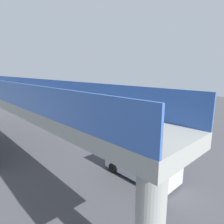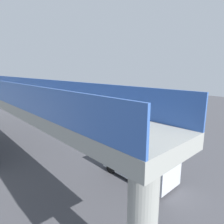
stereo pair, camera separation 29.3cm
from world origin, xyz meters
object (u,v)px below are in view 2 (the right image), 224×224
at_px(traffic_sign, 106,102).
at_px(city_bus, 111,109).
at_px(bicycle_red, 51,113).
at_px(pedestrian, 72,117).
at_px(parked_van, 139,160).
at_px(bicycle_black, 34,114).
at_px(bicycle_orange, 27,114).

bearing_deg(traffic_sign, city_bus, 144.34).
bearing_deg(bicycle_red, pedestrian, 178.61).
height_order(parked_van, traffic_sign, traffic_sign).
height_order(bicycle_black, pedestrian, pedestrian).
bearing_deg(bicycle_black, bicycle_orange, 83.50).
height_order(city_bus, parked_van, city_bus).
bearing_deg(bicycle_black, pedestrian, -166.34).
bearing_deg(city_bus, bicycle_orange, 30.59).
relative_size(bicycle_red, bicycle_black, 1.00).
bearing_deg(pedestrian, parked_van, 165.88).
xyz_separation_m(bicycle_black, traffic_sign, (-6.13, -9.33, 1.52)).
distance_m(parked_van, bicycle_orange, 22.02).
distance_m(parked_van, traffic_sign, 19.19).
height_order(pedestrian, traffic_sign, traffic_sign).
distance_m(parked_van, bicycle_black, 21.97).
bearing_deg(traffic_sign, parked_van, 145.30).
xyz_separation_m(city_bus, bicycle_red, (9.54, 3.65, -1.51)).
xyz_separation_m(bicycle_red, bicycle_black, (1.62, 2.08, 0.00)).
relative_size(bicycle_black, pedestrian, 0.99).
distance_m(bicycle_red, bicycle_orange, 3.47).
bearing_deg(city_bus, bicycle_red, 20.92).
xyz_separation_m(city_bus, pedestrian, (3.21, 3.80, -1.00)).
distance_m(city_bus, bicycle_red, 10.32).
xyz_separation_m(parked_van, pedestrian, (13.95, -3.51, -0.30)).
height_order(city_bus, pedestrian, city_bus).
bearing_deg(parked_van, city_bus, -34.24).
bearing_deg(bicycle_orange, bicycle_red, -119.82).
bearing_deg(bicycle_red, bicycle_orange, 60.18).
bearing_deg(bicycle_red, bicycle_black, 52.14).
relative_size(city_bus, bicycle_red, 6.52).
height_order(bicycle_red, pedestrian, pedestrian).
xyz_separation_m(bicycle_black, pedestrian, (-7.94, -1.93, 0.51)).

